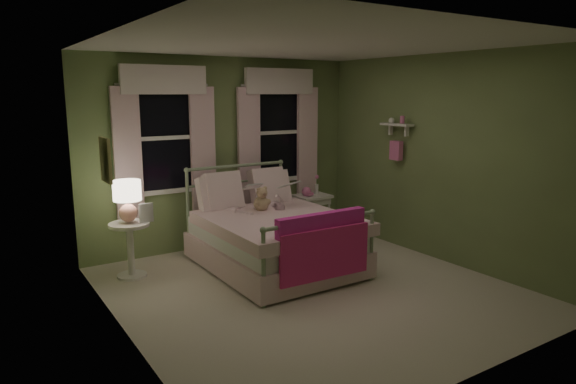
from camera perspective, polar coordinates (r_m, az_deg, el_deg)
room_shell at (r=5.39m, az=2.72°, el=2.21°), size 4.20×4.20×4.20m
bed at (r=6.31m, az=-1.73°, el=-4.99°), size 1.58×2.04×1.18m
pink_throw at (r=5.43m, az=3.91°, el=-5.19°), size 1.10×0.16×0.71m
child_left at (r=6.42m, az=-5.84°, el=-0.01°), size 0.27×0.20×0.67m
child_right at (r=6.69m, az=-1.57°, el=0.36°), size 0.37×0.33×0.64m
book_left at (r=6.19m, az=-4.80°, el=0.16°), size 0.22×0.16×0.26m
book_right at (r=6.48m, az=-0.42°, el=0.30°), size 0.22×0.17×0.26m
teddy_bear at (r=6.44m, az=-2.96°, el=-0.95°), size 0.23×0.19×0.32m
nightstand_left at (r=6.23m, az=-17.14°, el=-5.36°), size 0.46×0.46×0.65m
table_lamp at (r=6.11m, az=-17.43°, el=-0.53°), size 0.32×0.32×0.48m
book_nightstand at (r=6.13m, az=-16.16°, el=-3.27°), size 0.18×0.23×0.02m
nightstand_right at (r=7.53m, az=2.69°, el=-1.07°), size 0.50×0.40×0.64m
pink_toy at (r=7.44m, az=2.10°, el=0.03°), size 0.14×0.19×0.14m
bud_vase at (r=7.59m, az=3.22°, el=0.86°), size 0.06×0.06×0.28m
window_left at (r=6.76m, az=-13.44°, el=6.45°), size 1.34×0.13×1.96m
window_right at (r=7.50m, az=-1.04°, el=7.17°), size 1.34×0.13×1.96m
wall_shelf at (r=7.12m, az=11.96°, el=5.93°), size 0.15×0.50×0.60m
framed_picture at (r=5.10m, az=-19.58°, el=3.36°), size 0.03×0.32×0.42m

